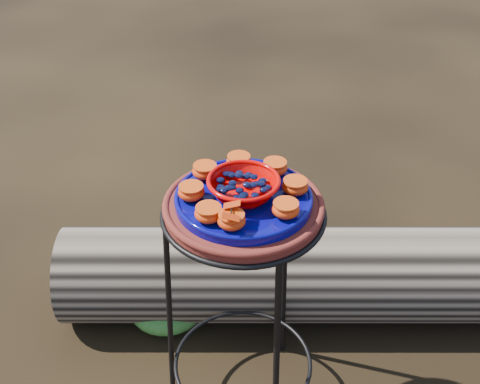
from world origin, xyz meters
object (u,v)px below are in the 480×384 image
Objects in this scene: cobalt_plate at (243,199)px; driftwood_log at (321,274)px; plant_stand at (243,314)px; red_bowl at (244,187)px; terracotta_saucer at (243,208)px.

cobalt_plate reaches higher than driftwood_log.
plant_stand is at bearing -90.00° from driftwood_log.
red_bowl is at bearing -90.00° from driftwood_log.
cobalt_plate is at bearing 0.00° from terracotta_saucer.
terracotta_saucer is 2.33× the size of red_bowl.
driftwood_log is at bearing 90.00° from red_bowl.
driftwood_log is at bearing 90.00° from terracotta_saucer.
plant_stand is 4.28× the size of red_bowl.
plant_stand is 0.43m from red_bowl.
terracotta_saucer reaches higher than plant_stand.
plant_stand is 0.49m from driftwood_log.
terracotta_saucer is at bearing 0.00° from plant_stand.
red_bowl reaches higher than cobalt_plate.
terracotta_saucer is (0.00, 0.00, 0.37)m from plant_stand.
plant_stand is at bearing 0.00° from terracotta_saucer.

